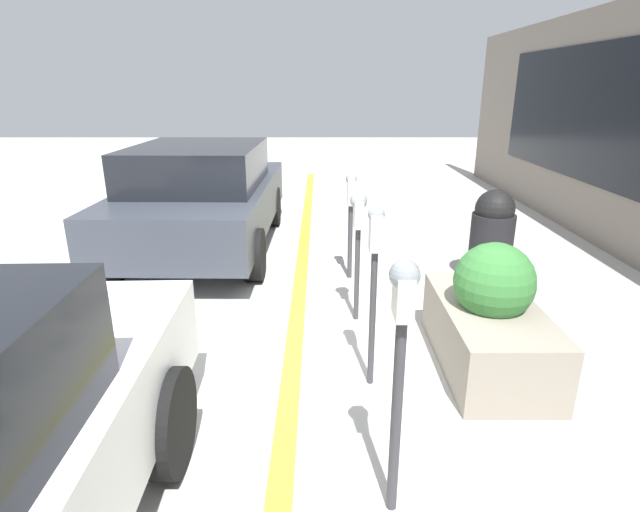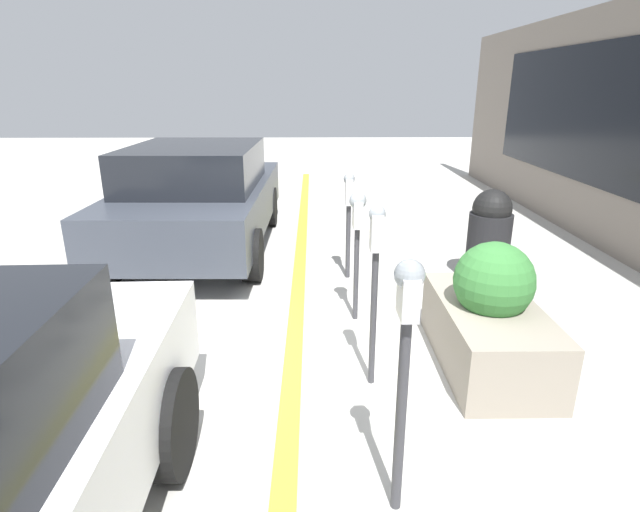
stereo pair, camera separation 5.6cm
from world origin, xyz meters
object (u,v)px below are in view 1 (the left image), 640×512
(parking_meter_fourth, at_px, (351,205))
(parking_meter_second, at_px, (375,260))
(planter_box, at_px, (489,320))
(parking_meter_middle, at_px, (358,223))
(parking_meter_nearest, at_px, (401,338))
(trash_bin, at_px, (492,237))
(parked_car_middle, at_px, (202,196))

(parking_meter_fourth, bearing_deg, parking_meter_second, -179.13)
(parking_meter_second, xyz_separation_m, planter_box, (0.29, -1.04, -0.64))
(parking_meter_middle, bearing_deg, planter_box, -130.22)
(parking_meter_second, relative_size, parking_meter_fourth, 1.12)
(parking_meter_nearest, distance_m, trash_bin, 3.97)
(parked_car_middle, bearing_deg, trash_bin, -108.13)
(parked_car_middle, bearing_deg, planter_box, -135.17)
(parking_meter_second, relative_size, parked_car_middle, 0.35)
(parking_meter_nearest, height_order, trash_bin, parking_meter_nearest)
(parking_meter_fourth, distance_m, planter_box, 2.43)
(parking_meter_second, distance_m, parking_meter_fourth, 2.40)
(parking_meter_nearest, xyz_separation_m, planter_box, (1.58, -1.04, -0.68))
(parking_meter_middle, relative_size, trash_bin, 1.16)
(parking_meter_nearest, relative_size, parked_car_middle, 0.36)
(parking_meter_second, relative_size, planter_box, 0.95)
(parking_meter_middle, xyz_separation_m, trash_bin, (1.07, -1.72, -0.46))
(planter_box, bearing_deg, parking_meter_fourth, 27.01)
(parking_meter_middle, xyz_separation_m, planter_box, (-0.91, -1.07, -0.62))
(parking_meter_nearest, relative_size, parking_meter_fourth, 1.14)
(parking_meter_nearest, height_order, parking_meter_middle, parking_meter_nearest)
(planter_box, xyz_separation_m, parked_car_middle, (3.30, 3.17, 0.38))
(trash_bin, bearing_deg, planter_box, 161.85)
(trash_bin, bearing_deg, parked_car_middle, 70.88)
(trash_bin, bearing_deg, parking_meter_nearest, 154.60)
(parked_car_middle, relative_size, trash_bin, 3.67)
(parking_meter_fourth, relative_size, parked_car_middle, 0.31)
(parking_meter_nearest, xyz_separation_m, parking_meter_middle, (2.49, 0.03, -0.06))
(parking_meter_nearest, height_order, planter_box, parking_meter_nearest)
(parking_meter_second, distance_m, parked_car_middle, 4.18)
(planter_box, distance_m, trash_bin, 2.09)
(parking_meter_middle, distance_m, parking_meter_fourth, 1.21)
(parking_meter_middle, distance_m, planter_box, 1.54)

